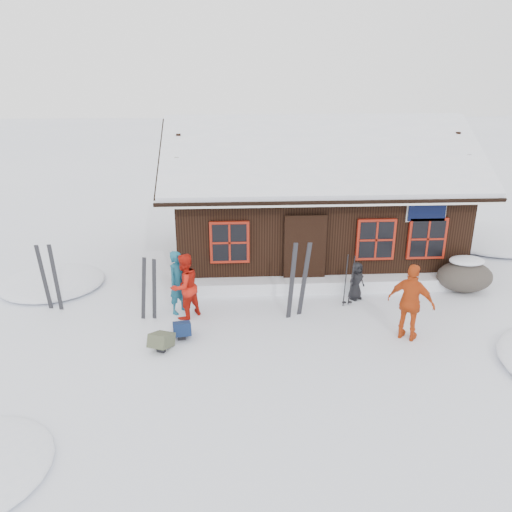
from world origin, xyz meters
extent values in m
plane|color=white|center=(0.00, 0.00, 0.00)|extent=(120.00, 120.00, 0.00)
cube|color=black|center=(1.50, 5.00, 1.25)|extent=(8.00, 5.00, 2.50)
cube|color=black|center=(1.50, 3.52, 3.35)|extent=(8.90, 3.14, 1.88)
cube|color=black|center=(1.50, 6.47, 3.35)|extent=(8.90, 3.14, 1.88)
cube|color=white|center=(1.50, 3.52, 3.49)|extent=(8.72, 3.07, 1.86)
cube|color=white|center=(1.50, 6.47, 3.49)|extent=(8.72, 3.07, 1.86)
cube|color=white|center=(1.50, 5.00, 4.22)|extent=(8.81, 0.22, 0.14)
cube|color=silver|center=(1.50, 2.05, 2.48)|extent=(8.90, 0.10, 0.20)
cube|color=black|center=(0.90, 2.45, 1.00)|extent=(1.00, 0.10, 2.00)
cube|color=black|center=(4.10, 2.42, 2.15)|extent=(1.00, 0.06, 0.60)
cube|color=maroon|center=(-1.10, 2.44, 1.35)|extent=(1.04, 0.10, 1.14)
cube|color=black|center=(-1.10, 2.40, 1.35)|extent=(0.90, 0.04, 1.00)
cube|color=maroon|center=(2.80, 2.44, 1.35)|extent=(1.04, 0.10, 1.14)
cube|color=black|center=(2.80, 2.40, 1.35)|extent=(0.90, 0.04, 1.00)
cube|color=maroon|center=(4.20, 2.44, 1.35)|extent=(1.04, 0.10, 1.14)
cube|color=black|center=(4.20, 2.40, 1.35)|extent=(0.90, 0.04, 1.00)
cube|color=white|center=(1.50, 2.25, 0.17)|extent=(7.60, 0.60, 0.35)
ellipsoid|color=white|center=(-6.00, 3.00, 0.00)|extent=(2.80, 2.80, 0.34)
ellipsoid|color=white|center=(8.00, 6.00, 0.00)|extent=(4.00, 4.00, 0.48)
imported|color=#16546C|center=(-2.36, 1.14, 0.79)|extent=(0.65, 0.69, 1.58)
imported|color=red|center=(-2.18, 0.86, 0.80)|extent=(0.98, 0.98, 1.60)
imported|color=#BF4113|center=(2.77, -0.47, 0.87)|extent=(1.07, 0.94, 1.74)
imported|color=black|center=(2.13, 1.64, 0.50)|extent=(0.59, 0.54, 1.01)
ellipsoid|color=#4A433B|center=(5.16, 1.99, 0.41)|extent=(1.48, 1.11, 0.82)
ellipsoid|color=white|center=(5.16, 1.99, 0.76)|extent=(0.93, 0.68, 0.21)
cube|color=black|center=(-3.14, 0.85, 0.75)|extent=(0.23, 0.08, 1.60)
cube|color=black|center=(-2.89, 0.79, 0.75)|extent=(0.20, 0.14, 1.60)
cube|color=black|center=(-5.64, 1.52, 0.82)|extent=(0.21, 0.08, 1.74)
cube|color=black|center=(-5.36, 1.49, 0.82)|extent=(0.20, 0.10, 1.74)
cube|color=black|center=(0.34, 0.75, 0.90)|extent=(0.27, 0.19, 1.90)
cube|color=black|center=(0.65, 0.82, 0.90)|extent=(0.31, 0.10, 1.90)
cylinder|color=black|center=(1.76, 1.28, 0.65)|extent=(0.10, 0.12, 1.39)
cylinder|color=black|center=(1.91, 1.28, 0.65)|extent=(0.10, 0.12, 1.39)
cube|color=#0F1E42|center=(-2.20, -0.12, 0.14)|extent=(0.46, 0.56, 0.28)
cube|color=#474C36|center=(-2.59, -0.61, 0.14)|extent=(0.56, 0.63, 0.28)
camera|label=1|loc=(-1.14, -10.00, 5.49)|focal=35.00mm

